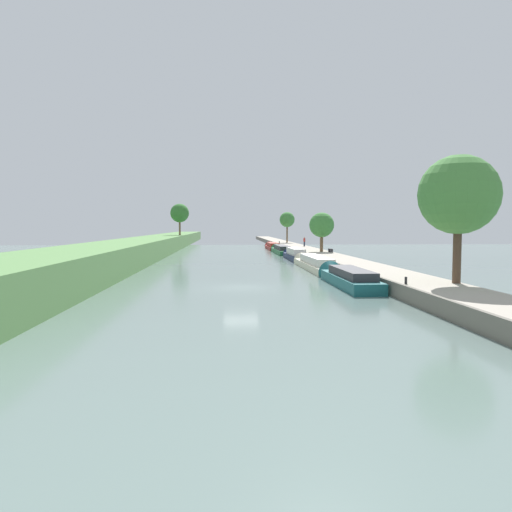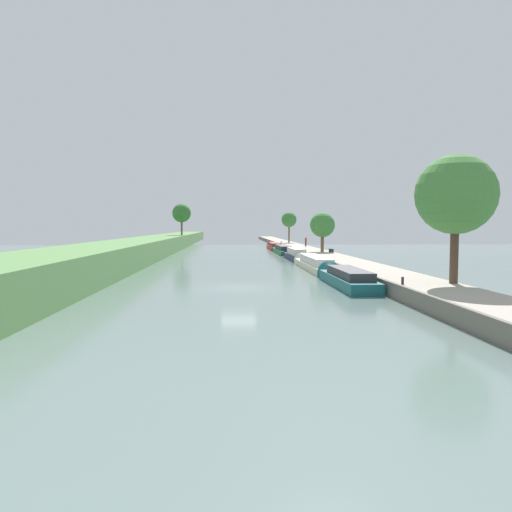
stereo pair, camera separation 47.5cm
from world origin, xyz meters
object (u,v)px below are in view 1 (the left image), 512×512
(person_walking, at_px, (304,241))
(mooring_bollard_far, at_px, (279,242))
(narrowboat_cream, at_px, (313,263))
(narrowboat_teal, at_px, (346,278))
(mooring_bollard_near, at_px, (406,280))
(narrowboat_navy, at_px, (294,255))
(park_bench, at_px, (331,250))
(narrowboat_green, at_px, (281,250))
(narrowboat_red, at_px, (272,246))

(person_walking, height_order, mooring_bollard_far, person_walking)
(narrowboat_cream, bearing_deg, narrowboat_teal, -90.11)
(narrowboat_cream, relative_size, mooring_bollard_near, 34.61)
(narrowboat_navy, distance_m, mooring_bollard_near, 35.09)
(narrowboat_navy, height_order, person_walking, person_walking)
(park_bench, bearing_deg, narrowboat_teal, -100.19)
(narrowboat_navy, xyz_separation_m, person_walking, (4.65, 19.88, 1.16))
(person_walking, distance_m, mooring_bollard_near, 54.99)
(narrowboat_green, relative_size, park_bench, 9.93)
(narrowboat_cream, xyz_separation_m, narrowboat_green, (-0.06, 29.01, -0.02))
(narrowboat_teal, height_order, narrowboat_cream, narrowboat_teal)
(park_bench, bearing_deg, narrowboat_red, 100.75)
(narrowboat_red, bearing_deg, narrowboat_cream, -89.84)
(narrowboat_teal, bearing_deg, narrowboat_green, 90.05)
(person_walking, bearing_deg, narrowboat_red, 118.36)
(mooring_bollard_far, bearing_deg, narrowboat_teal, -91.72)
(narrowboat_cream, bearing_deg, mooring_bollard_near, -85.00)
(narrowboat_cream, relative_size, narrowboat_red, 1.25)
(narrowboat_cream, bearing_deg, person_walking, 82.16)
(narrowboat_green, height_order, person_walking, person_walking)
(narrowboat_cream, height_order, narrowboat_navy, narrowboat_navy)
(narrowboat_green, height_order, park_bench, park_bench)
(narrowboat_cream, relative_size, narrowboat_green, 1.05)
(narrowboat_red, relative_size, person_walking, 7.51)
(narrowboat_navy, xyz_separation_m, narrowboat_red, (-0.15, 28.77, -0.12))
(narrowboat_teal, relative_size, narrowboat_cream, 0.76)
(narrowboat_green, xyz_separation_m, mooring_bollard_near, (1.90, -49.97, 0.59))
(narrowboat_navy, relative_size, narrowboat_red, 0.94)
(mooring_bollard_near, bearing_deg, narrowboat_green, 92.17)
(person_walking, bearing_deg, mooring_bollard_near, -92.97)
(narrowboat_navy, relative_size, narrowboat_green, 0.78)
(narrowboat_teal, xyz_separation_m, park_bench, (5.18, 28.85, 0.71))
(narrowboat_navy, distance_m, narrowboat_red, 28.77)
(narrowboat_cream, relative_size, park_bench, 10.38)
(mooring_bollard_near, distance_m, park_bench, 36.14)
(mooring_bollard_far, bearing_deg, narrowboat_navy, -93.04)
(narrowboat_cream, relative_size, narrowboat_navy, 1.33)
(narrowboat_navy, bearing_deg, park_bench, 10.47)
(narrowboat_cream, bearing_deg, narrowboat_navy, 89.89)
(narrowboat_teal, xyz_separation_m, person_walking, (4.71, 47.77, 1.23))
(narrowboat_cream, height_order, narrowboat_red, narrowboat_cream)
(person_walking, bearing_deg, narrowboat_green, -133.80)
(narrowboat_teal, height_order, mooring_bollard_far, narrowboat_teal)
(mooring_bollard_near, relative_size, mooring_bollard_far, 1.00)
(narrowboat_teal, bearing_deg, narrowboat_navy, 89.89)
(narrowboat_green, bearing_deg, narrowboat_cream, -89.88)
(mooring_bollard_near, height_order, mooring_bollard_far, same)
(narrowboat_cream, distance_m, mooring_bollard_far, 48.11)
(narrowboat_green, bearing_deg, narrowboat_red, 90.25)
(mooring_bollard_near, bearing_deg, narrowboat_teal, 104.60)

